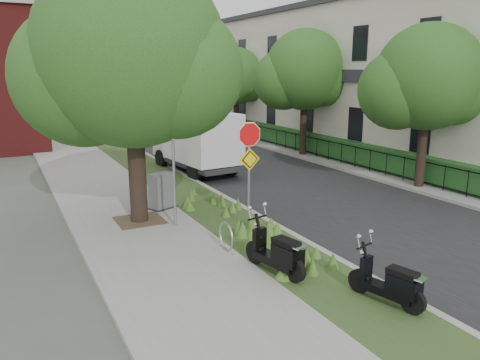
# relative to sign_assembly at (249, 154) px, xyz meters

# --- Properties ---
(ground) EXTENTS (120.00, 120.00, 0.00)m
(ground) POSITION_rel_sign_assembly_xyz_m (1.40, -0.58, -2.33)
(ground) COLOR #4C5147
(ground) RESTS_ON ground
(sidewalk_near) EXTENTS (3.50, 60.00, 0.12)m
(sidewalk_near) POSITION_rel_sign_assembly_xyz_m (-2.85, 9.42, -2.27)
(sidewalk_near) COLOR gray
(sidewalk_near) RESTS_ON ground
(verge) EXTENTS (2.00, 60.00, 0.12)m
(verge) POSITION_rel_sign_assembly_xyz_m (-0.10, 9.42, -2.27)
(verge) COLOR #2B4A1F
(verge) RESTS_ON ground
(kerb_near) EXTENTS (0.20, 60.00, 0.13)m
(kerb_near) POSITION_rel_sign_assembly_xyz_m (0.90, 9.42, -2.26)
(kerb_near) COLOR #9E9991
(kerb_near) RESTS_ON ground
(road) EXTENTS (7.00, 60.00, 0.01)m
(road) POSITION_rel_sign_assembly_xyz_m (4.40, 9.42, -2.32)
(road) COLOR black
(road) RESTS_ON ground
(kerb_far) EXTENTS (0.20, 60.00, 0.13)m
(kerb_far) POSITION_rel_sign_assembly_xyz_m (7.90, 9.42, -2.26)
(kerb_far) COLOR #9E9991
(kerb_far) RESTS_ON ground
(footpath_far) EXTENTS (3.20, 60.00, 0.12)m
(footpath_far) POSITION_rel_sign_assembly_xyz_m (9.60, 9.42, -2.27)
(footpath_far) COLOR gray
(footpath_far) RESTS_ON ground
(street_tree_main) EXTENTS (6.21, 5.54, 7.66)m
(street_tree_main) POSITION_rel_sign_assembly_xyz_m (-2.68, 2.28, 2.48)
(street_tree_main) COLOR black
(street_tree_main) RESTS_ON ground
(bare_post) EXTENTS (0.08, 0.08, 4.00)m
(bare_post) POSITION_rel_sign_assembly_xyz_m (-1.80, 1.22, -0.21)
(bare_post) COLOR #A5A8AD
(bare_post) RESTS_ON ground
(bike_hoop) EXTENTS (0.06, 0.78, 0.77)m
(bike_hoop) POSITION_rel_sign_assembly_xyz_m (-1.30, -1.18, -1.83)
(bike_hoop) COLOR #A5A8AD
(bike_hoop) RESTS_ON ground
(sign_assembly) EXTENTS (0.94, 0.08, 3.22)m
(sign_assembly) POSITION_rel_sign_assembly_xyz_m (0.00, 0.00, 0.00)
(sign_assembly) COLOR #A5A8AD
(sign_assembly) RESTS_ON ground
(fence_far) EXTENTS (0.04, 24.00, 1.00)m
(fence_far) POSITION_rel_sign_assembly_xyz_m (8.60, 9.42, -1.66)
(fence_far) COLOR black
(fence_far) RESTS_ON ground
(hedge_far) EXTENTS (1.00, 24.00, 1.10)m
(hedge_far) POSITION_rel_sign_assembly_xyz_m (9.30, 9.42, -1.66)
(hedge_far) COLOR #18451C
(hedge_far) RESTS_ON footpath_far
(terrace_houses) EXTENTS (7.40, 26.40, 8.20)m
(terrace_houses) POSITION_rel_sign_assembly_xyz_m (12.89, 9.42, 1.83)
(terrace_houses) COLOR beige
(terrace_houses) RESTS_ON ground
(far_tree_a) EXTENTS (4.60, 4.10, 6.22)m
(far_tree_a) POSITION_rel_sign_assembly_xyz_m (8.34, 1.46, 1.80)
(far_tree_a) COLOR black
(far_tree_a) RESTS_ON ground
(far_tree_b) EXTENTS (4.83, 4.31, 6.56)m
(far_tree_b) POSITION_rel_sign_assembly_xyz_m (8.34, 9.46, 2.04)
(far_tree_b) COLOR black
(far_tree_b) RESTS_ON ground
(far_tree_c) EXTENTS (4.37, 3.89, 5.93)m
(far_tree_c) POSITION_rel_sign_assembly_xyz_m (8.34, 17.46, 1.63)
(far_tree_c) COLOR black
(far_tree_c) RESTS_ON ground
(scooter_near) EXTENTS (0.63, 1.86, 0.89)m
(scooter_near) POSITION_rel_sign_assembly_xyz_m (-0.86, -3.06, -1.77)
(scooter_near) COLOR black
(scooter_near) RESTS_ON ground
(scooter_far) EXTENTS (0.62, 1.66, 0.80)m
(scooter_far) POSITION_rel_sign_assembly_xyz_m (0.35, -5.26, -1.82)
(scooter_far) COLOR black
(scooter_far) RESTS_ON ground
(box_truck) EXTENTS (2.60, 5.44, 2.37)m
(box_truck) POSITION_rel_sign_assembly_xyz_m (1.75, 8.22, -0.78)
(box_truck) COLOR #262628
(box_truck) RESTS_ON ground
(utility_cabinet) EXTENTS (1.04, 0.89, 1.17)m
(utility_cabinet) POSITION_rel_sign_assembly_xyz_m (-1.56, 3.17, -1.64)
(utility_cabinet) COLOR #262628
(utility_cabinet) RESTS_ON ground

